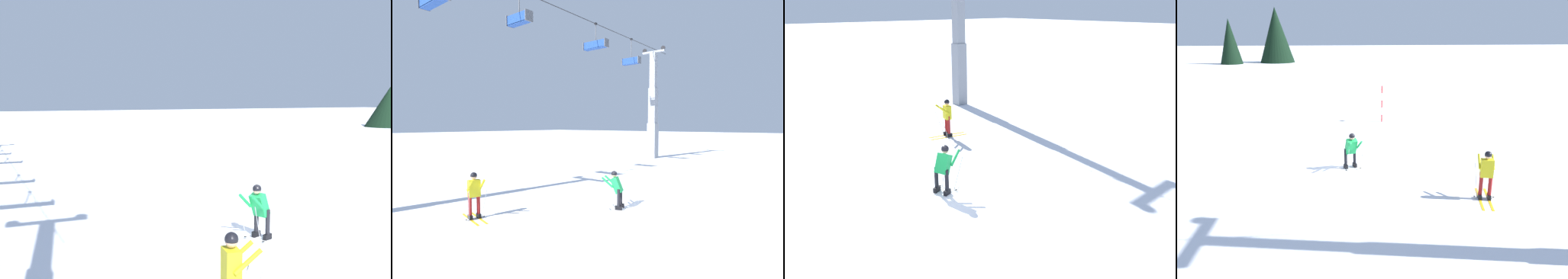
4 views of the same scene
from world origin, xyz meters
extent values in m
plane|color=white|center=(0.00, 0.00, 0.00)|extent=(260.00, 260.00, 0.00)
cube|color=white|center=(-0.62, 0.34, 0.01)|extent=(0.61, 1.50, 0.01)
cube|color=black|center=(-0.62, 0.34, 0.09)|extent=(0.20, 0.30, 0.16)
cylinder|color=black|center=(-0.62, 0.34, 0.52)|extent=(0.13, 0.13, 0.69)
cube|color=white|center=(-0.24, 0.47, 0.01)|extent=(0.61, 1.50, 0.01)
cube|color=black|center=(-0.24, 0.47, 0.09)|extent=(0.20, 0.30, 0.16)
cylinder|color=black|center=(-0.24, 0.47, 0.52)|extent=(0.13, 0.13, 0.69)
cube|color=green|center=(-0.47, 0.52, 0.99)|extent=(0.56, 0.59, 0.69)
sphere|color=tan|center=(-0.51, 0.63, 1.42)|extent=(0.23, 0.23, 0.23)
sphere|color=black|center=(-0.51, 0.63, 1.46)|extent=(0.25, 0.25, 0.25)
cylinder|color=green|center=(-0.80, 0.77, 1.12)|extent=(0.25, 0.51, 0.45)
cylinder|color=gray|center=(-0.86, 0.80, 0.48)|extent=(0.28, 0.40, 1.20)
cylinder|color=black|center=(-0.85, 0.62, 0.05)|extent=(0.07, 0.07, 0.01)
cylinder|color=green|center=(-0.37, 0.92, 1.12)|extent=(0.25, 0.51, 0.45)
cylinder|color=gray|center=(-0.34, 0.98, 0.48)|extent=(0.06, 0.47, 1.20)
cylinder|color=black|center=(-0.24, 0.83, 0.05)|extent=(0.07, 0.07, 0.01)
cylinder|color=red|center=(-2.75, -7.58, 0.23)|extent=(0.07, 0.07, 0.46)
cylinder|color=white|center=(-2.75, -7.58, 0.69)|extent=(0.07, 0.07, 0.46)
cylinder|color=red|center=(-2.75, -7.58, 1.15)|extent=(0.07, 0.07, 0.46)
cylinder|color=white|center=(-2.75, -7.58, 1.61)|extent=(0.07, 0.07, 0.46)
cylinder|color=red|center=(-2.75, -7.58, 2.07)|extent=(0.07, 0.07, 0.46)
cylinder|color=red|center=(-2.74, -7.58, 2.05)|extent=(0.01, 0.28, 0.28)
cube|color=yellow|center=(-4.76, 3.87, 0.01)|extent=(0.48, 1.77, 0.01)
cube|color=black|center=(-4.76, 3.87, 0.09)|extent=(0.17, 0.30, 0.16)
cylinder|color=maroon|center=(-4.76, 3.87, 0.59)|extent=(0.13, 0.13, 0.84)
cube|color=yellow|center=(-5.06, 3.94, 0.01)|extent=(0.48, 1.77, 0.01)
cube|color=black|center=(-5.06, 3.94, 0.09)|extent=(0.17, 0.30, 0.16)
cylinder|color=maroon|center=(-5.06, 3.94, 0.59)|extent=(0.13, 0.13, 0.84)
cube|color=gold|center=(-4.91, 3.91, 1.15)|extent=(0.47, 0.35, 0.62)
sphere|color=tan|center=(-4.91, 3.90, 1.59)|extent=(0.22, 0.22, 0.22)
sphere|color=black|center=(-4.91, 3.90, 1.63)|extent=(0.24, 0.24, 0.24)
cylinder|color=gold|center=(-4.74, 3.64, 1.30)|extent=(0.19, 0.51, 0.44)
cylinder|color=gray|center=(-4.70, 3.58, 0.57)|extent=(0.03, 0.40, 1.19)
cylinder|color=black|center=(-4.62, 3.75, 0.05)|extent=(0.07, 0.07, 0.01)
cylinder|color=gold|center=(-5.19, 3.74, 1.30)|extent=(0.19, 0.51, 0.44)
cylinder|color=gray|center=(-5.24, 3.71, 0.57)|extent=(0.20, 0.36, 1.19)
cylinder|color=black|center=(-5.25, 3.89, 0.05)|extent=(0.07, 0.07, 0.01)
cone|color=black|center=(10.46, -54.29, 4.78)|extent=(6.08, 6.08, 9.56)
cone|color=black|center=(17.85, -51.66, 3.78)|extent=(3.74, 3.74, 7.57)
camera|label=1|loc=(-11.92, 7.84, 4.01)|focal=45.01mm
camera|label=2|loc=(-10.88, -6.25, 3.51)|focal=27.64mm
camera|label=3|loc=(8.66, -5.80, 5.73)|focal=34.83mm
camera|label=4|loc=(0.07, 15.09, 5.62)|focal=33.86mm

